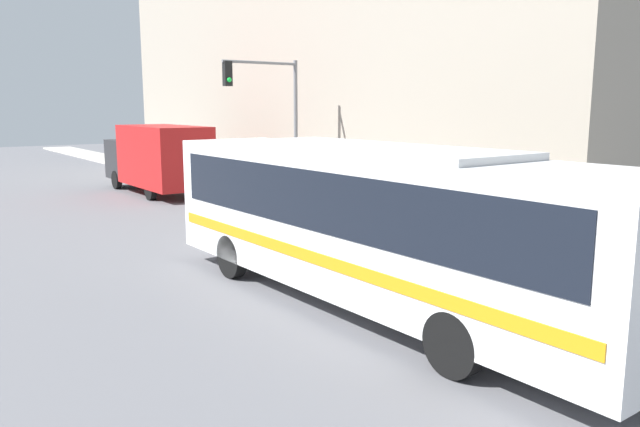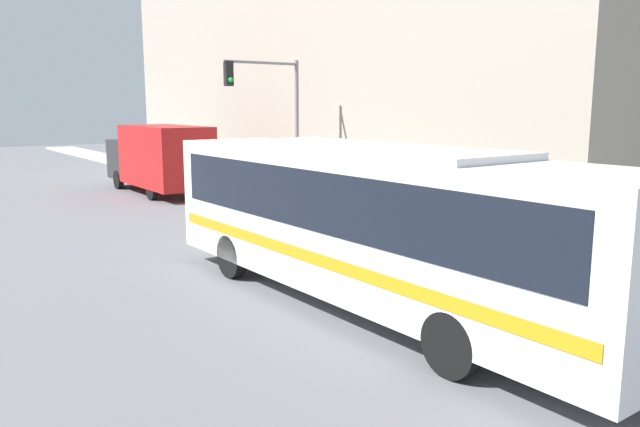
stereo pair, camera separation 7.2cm
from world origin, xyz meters
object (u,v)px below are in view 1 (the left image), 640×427
Objects in this scene: city_bus at (367,215)px; parking_meter at (328,189)px; delivery_truck at (157,157)px; pedestrian_near_corner at (277,178)px; fire_hydrant at (505,237)px; traffic_light_pole at (273,107)px.

parking_meter is at bearing 56.65° from city_bus.
delivery_truck is at bearing 80.23° from city_bus.
fire_hydrant is at bearing -92.13° from pedestrian_near_corner.
pedestrian_near_corner is (0.46, 4.36, -0.00)m from parking_meter.
traffic_light_pole is at bearing 95.03° from fire_hydrant.
fire_hydrant is 0.14× the size of traffic_light_pole.
parking_meter is (-0.00, 8.14, 0.44)m from fire_hydrant.
delivery_truck is at bearing 99.90° from fire_hydrant.
fire_hydrant is at bearing -90.00° from parking_meter.
pedestrian_near_corner reaches higher than parking_meter.
delivery_truck is at bearing 108.15° from parking_meter.
delivery_truck is 4.82× the size of pedestrian_near_corner.
traffic_light_pole is at bearing 111.18° from parking_meter.
pedestrian_near_corner is (0.46, 12.50, 0.44)m from fire_hydrant.
pedestrian_near_corner is (6.38, 13.69, -0.95)m from city_bus.
delivery_truck is 10.08× the size of fire_hydrant.
pedestrian_near_corner is at bearing -54.51° from delivery_truck.
city_bus is 15.28× the size of fire_hydrant.
delivery_truck is 1.37× the size of traffic_light_pole.
traffic_light_pole is (2.11, -6.88, 2.30)m from delivery_truck.
delivery_truck is at bearing 107.06° from traffic_light_pole.
city_bus is at bearing -114.98° from pedestrian_near_corner.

